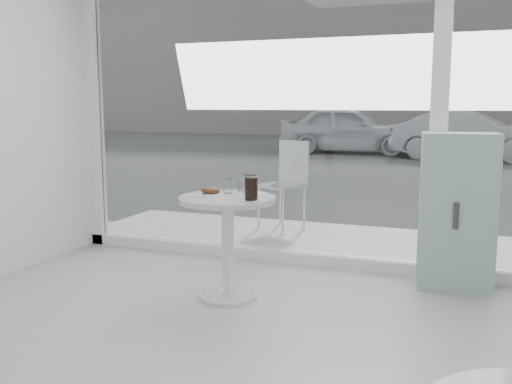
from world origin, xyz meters
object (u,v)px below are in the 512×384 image
at_px(patio_chair, 286,179).
at_px(cola_glass, 251,188).
at_px(car_white, 350,130).
at_px(water_tumbler_b, 244,184).
at_px(water_tumbler_a, 228,187).
at_px(plate_fritter, 211,192).
at_px(mint_cabinet, 457,211).
at_px(plate_donut, 250,192).
at_px(main_table, 228,226).
at_px(car_silver, 469,136).

xyz_separation_m(patio_chair, cola_glass, (0.49, -2.36, 0.24)).
relative_size(car_white, water_tumbler_b, 30.57).
bearing_deg(water_tumbler_a, plate_fritter, -110.16).
xyz_separation_m(car_white, water_tumbler_b, (1.78, -12.84, 0.13)).
height_order(mint_cabinet, cola_glass, mint_cabinet).
bearing_deg(plate_donut, plate_fritter, -144.46).
xyz_separation_m(plate_fritter, water_tumbler_b, (0.16, 0.27, 0.03)).
relative_size(mint_cabinet, car_white, 0.30).
xyz_separation_m(main_table, patio_chair, (-0.27, 2.28, 0.06)).
bearing_deg(mint_cabinet, plate_donut, -160.30).
distance_m(patio_chair, cola_glass, 2.42).
height_order(mint_cabinet, plate_fritter, mint_cabinet).
height_order(patio_chair, plate_donut, patio_chair).
relative_size(patio_chair, water_tumbler_b, 7.37).
bearing_deg(plate_fritter, water_tumbler_a, 69.84).
relative_size(car_silver, plate_fritter, 16.89).
relative_size(patio_chair, car_white, 0.24).
xyz_separation_m(main_table, water_tumbler_b, (0.03, 0.25, 0.28)).
bearing_deg(plate_donut, mint_cabinet, 26.12).
relative_size(car_silver, plate_donut, 18.90).
distance_m(patio_chair, water_tumbler_b, 2.06).
relative_size(patio_chair, plate_fritter, 4.30).
bearing_deg(car_white, water_tumbler_b, -172.88).
xyz_separation_m(plate_donut, water_tumbler_b, (-0.09, 0.09, 0.04)).
height_order(patio_chair, water_tumbler_a, patio_chair).
bearing_deg(plate_fritter, main_table, 5.29).
distance_m(car_white, water_tumbler_a, 13.05).
bearing_deg(patio_chair, cola_glass, -54.75).
bearing_deg(plate_fritter, water_tumbler_b, 59.62).
distance_m(main_table, plate_donut, 0.31).
relative_size(main_table, mint_cabinet, 0.63).
relative_size(patio_chair, cola_glass, 5.59).
height_order(plate_fritter, plate_donut, plate_fritter).
relative_size(car_white, water_tumbler_a, 38.03).
relative_size(water_tumbler_a, cola_glass, 0.61).
xyz_separation_m(car_silver, plate_donut, (-1.46, -11.92, 0.15)).
relative_size(main_table, car_silver, 0.20).
relative_size(mint_cabinet, water_tumbler_a, 11.37).
bearing_deg(car_silver, main_table, -179.97).
height_order(main_table, water_tumbler_a, water_tumbler_a).
distance_m(patio_chair, car_silver, 9.97).
bearing_deg(mint_cabinet, water_tumbler_b, -164.44).
height_order(patio_chair, cola_glass, patio_chair).
relative_size(plate_fritter, water_tumbler_b, 1.71).
distance_m(patio_chair, plate_donut, 2.16).
height_order(main_table, water_tumbler_b, water_tumbler_b).
bearing_deg(cola_glass, car_white, 98.53).
relative_size(main_table, water_tumbler_b, 5.75).
distance_m(main_table, patio_chair, 2.30).
bearing_deg(patio_chair, car_white, 121.33).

